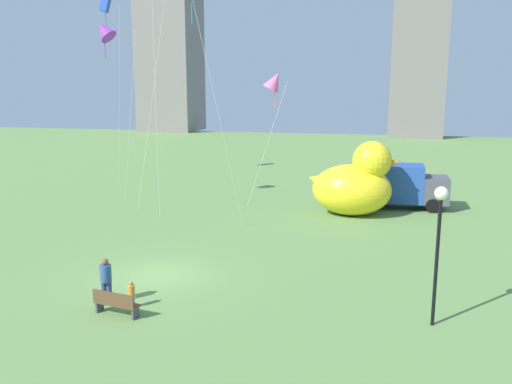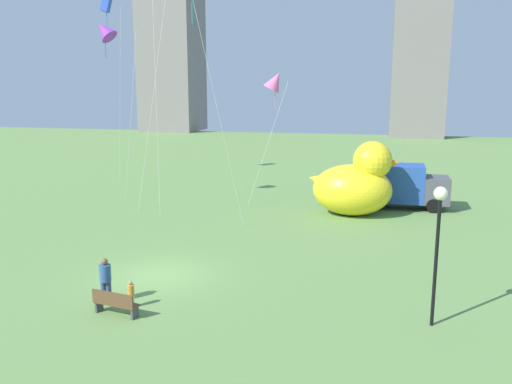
{
  "view_description": "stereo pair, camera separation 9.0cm",
  "coord_description": "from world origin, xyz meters",
  "px_view_note": "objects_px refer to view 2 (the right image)",
  "views": [
    {
      "loc": [
        8.87,
        -19.7,
        7.89
      ],
      "look_at": [
        3.17,
        4.44,
        2.9
      ],
      "focal_mm": 37.01,
      "sensor_mm": 36.0,
      "label": 1
    },
    {
      "loc": [
        8.95,
        -19.67,
        7.89
      ],
      "look_at": [
        3.17,
        4.44,
        2.9
      ],
      "focal_mm": 37.01,
      "sensor_mm": 36.0,
      "label": 2
    }
  ],
  "objects_px": {
    "giant_inflatable_duck": "(356,184)",
    "lamppost": "(439,223)",
    "park_bench": "(115,303)",
    "kite_pink": "(275,81)",
    "kite_teal": "(194,3)",
    "kite_blue": "(106,6)",
    "person_adult": "(105,279)",
    "kite_purple": "(105,31)",
    "box_truck": "(402,186)",
    "person_child": "(131,293)"
  },
  "relations": [
    {
      "from": "giant_inflatable_duck",
      "to": "lamppost",
      "type": "distance_m",
      "value": 15.56
    },
    {
      "from": "park_bench",
      "to": "kite_pink",
      "type": "relative_size",
      "value": 0.19
    },
    {
      "from": "kite_teal",
      "to": "kite_blue",
      "type": "relative_size",
      "value": 0.9
    },
    {
      "from": "person_adult",
      "to": "kite_pink",
      "type": "bearing_deg",
      "value": 79.86
    },
    {
      "from": "lamppost",
      "to": "kite_blue",
      "type": "height_order",
      "value": "kite_blue"
    },
    {
      "from": "park_bench",
      "to": "person_adult",
      "type": "height_order",
      "value": "person_adult"
    },
    {
      "from": "person_adult",
      "to": "kite_pink",
      "type": "xyz_separation_m",
      "value": [
        2.96,
        16.54,
        7.24
      ]
    },
    {
      "from": "giant_inflatable_duck",
      "to": "kite_purple",
      "type": "relative_size",
      "value": 0.46
    },
    {
      "from": "park_bench",
      "to": "box_truck",
      "type": "xyz_separation_m",
      "value": [
        10.2,
        19.67,
        0.96
      ]
    },
    {
      "from": "park_bench",
      "to": "person_adult",
      "type": "relative_size",
      "value": 1.0
    },
    {
      "from": "giant_inflatable_duck",
      "to": "kite_teal",
      "type": "xyz_separation_m",
      "value": [
        -8.46,
        -5.02,
        10.19
      ]
    },
    {
      "from": "park_bench",
      "to": "kite_blue",
      "type": "bearing_deg",
      "value": 118.14
    },
    {
      "from": "person_child",
      "to": "kite_blue",
      "type": "height_order",
      "value": "kite_blue"
    },
    {
      "from": "person_adult",
      "to": "kite_teal",
      "type": "bearing_deg",
      "value": 91.45
    },
    {
      "from": "kite_blue",
      "to": "kite_purple",
      "type": "bearing_deg",
      "value": -62.34
    },
    {
      "from": "kite_purple",
      "to": "person_child",
      "type": "bearing_deg",
      "value": -59.67
    },
    {
      "from": "person_child",
      "to": "kite_teal",
      "type": "height_order",
      "value": "kite_teal"
    },
    {
      "from": "kite_teal",
      "to": "giant_inflatable_duck",
      "type": "bearing_deg",
      "value": 30.67
    },
    {
      "from": "lamppost",
      "to": "kite_teal",
      "type": "distance_m",
      "value": 17.78
    },
    {
      "from": "person_child",
      "to": "kite_pink",
      "type": "relative_size",
      "value": 0.11
    },
    {
      "from": "kite_teal",
      "to": "park_bench",
      "type": "bearing_deg",
      "value": -84.63
    },
    {
      "from": "box_truck",
      "to": "kite_pink",
      "type": "xyz_separation_m",
      "value": [
        -8.08,
        -2.21,
        6.76
      ]
    },
    {
      "from": "person_adult",
      "to": "person_child",
      "type": "distance_m",
      "value": 1.15
    },
    {
      "from": "person_adult",
      "to": "kite_pink",
      "type": "distance_m",
      "value": 18.3
    },
    {
      "from": "park_bench",
      "to": "kite_teal",
      "type": "relative_size",
      "value": 0.13
    },
    {
      "from": "person_adult",
      "to": "kite_blue",
      "type": "xyz_separation_m",
      "value": [
        -12.39,
        23.82,
        13.24
      ]
    },
    {
      "from": "person_adult",
      "to": "box_truck",
      "type": "height_order",
      "value": "box_truck"
    },
    {
      "from": "kite_purple",
      "to": "person_adult",
      "type": "bearing_deg",
      "value": -62.64
    },
    {
      "from": "park_bench",
      "to": "giant_inflatable_duck",
      "type": "bearing_deg",
      "value": 66.5
    },
    {
      "from": "kite_pink",
      "to": "kite_blue",
      "type": "relative_size",
      "value": 0.6
    },
    {
      "from": "person_adult",
      "to": "kite_purple",
      "type": "xyz_separation_m",
      "value": [
        -7.57,
        14.63,
        10.35
      ]
    },
    {
      "from": "person_adult",
      "to": "lamppost",
      "type": "height_order",
      "value": "lamppost"
    },
    {
      "from": "park_bench",
      "to": "kite_purple",
      "type": "relative_size",
      "value": 0.14
    },
    {
      "from": "person_child",
      "to": "box_truck",
      "type": "bearing_deg",
      "value": 62.2
    },
    {
      "from": "park_bench",
      "to": "kite_blue",
      "type": "height_order",
      "value": "kite_blue"
    },
    {
      "from": "person_adult",
      "to": "giant_inflatable_duck",
      "type": "bearing_deg",
      "value": 62.88
    },
    {
      "from": "park_bench",
      "to": "box_truck",
      "type": "height_order",
      "value": "box_truck"
    },
    {
      "from": "park_bench",
      "to": "kite_pink",
      "type": "xyz_separation_m",
      "value": [
        2.12,
        17.45,
        7.72
      ]
    },
    {
      "from": "kite_blue",
      "to": "giant_inflatable_duck",
      "type": "bearing_deg",
      "value": -20.86
    },
    {
      "from": "park_bench",
      "to": "person_child",
      "type": "relative_size",
      "value": 1.74
    },
    {
      "from": "kite_purple",
      "to": "box_truck",
      "type": "bearing_deg",
      "value": 12.51
    },
    {
      "from": "kite_purple",
      "to": "kite_blue",
      "type": "bearing_deg",
      "value": 117.66
    },
    {
      "from": "giant_inflatable_duck",
      "to": "box_truck",
      "type": "height_order",
      "value": "giant_inflatable_duck"
    },
    {
      "from": "person_adult",
      "to": "lamppost",
      "type": "bearing_deg",
      "value": 4.31
    },
    {
      "from": "kite_purple",
      "to": "kite_blue",
      "type": "xyz_separation_m",
      "value": [
        -4.82,
        9.19,
        2.89
      ]
    },
    {
      "from": "person_child",
      "to": "giant_inflatable_duck",
      "type": "xyz_separation_m",
      "value": [
        7.11,
        16.12,
        1.42
      ]
    },
    {
      "from": "box_truck",
      "to": "kite_teal",
      "type": "height_order",
      "value": "kite_teal"
    },
    {
      "from": "person_child",
      "to": "giant_inflatable_duck",
      "type": "height_order",
      "value": "giant_inflatable_duck"
    },
    {
      "from": "person_adult",
      "to": "kite_teal",
      "type": "relative_size",
      "value": 0.13
    },
    {
      "from": "giant_inflatable_duck",
      "to": "kite_teal",
      "type": "height_order",
      "value": "kite_teal"
    }
  ]
}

